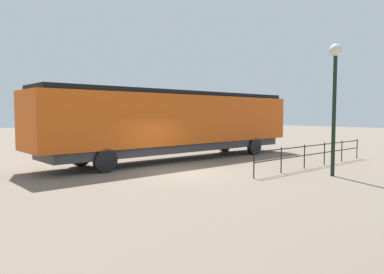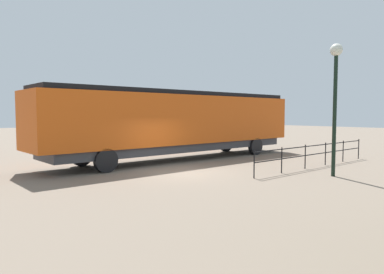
# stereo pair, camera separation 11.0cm
# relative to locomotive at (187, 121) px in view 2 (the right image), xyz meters

# --- Properties ---
(ground_plane) EXTENTS (120.00, 120.00, 0.00)m
(ground_plane) POSITION_rel_locomotive_xyz_m (3.50, -3.32, -2.21)
(ground_plane) COLOR #756656
(locomotive) EXTENTS (2.94, 16.58, 3.92)m
(locomotive) POSITION_rel_locomotive_xyz_m (0.00, 0.00, 0.00)
(locomotive) COLOR #D15114
(locomotive) RESTS_ON ground_plane
(lamp_post) EXTENTS (0.51, 0.51, 5.57)m
(lamp_post) POSITION_rel_locomotive_xyz_m (8.52, 0.97, 1.76)
(lamp_post) COLOR black
(lamp_post) RESTS_ON ground_plane
(platform_fence) EXTENTS (0.05, 9.69, 1.17)m
(platform_fence) POSITION_rel_locomotive_xyz_m (6.63, 2.86, -1.45)
(platform_fence) COLOR black
(platform_fence) RESTS_ON ground_plane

